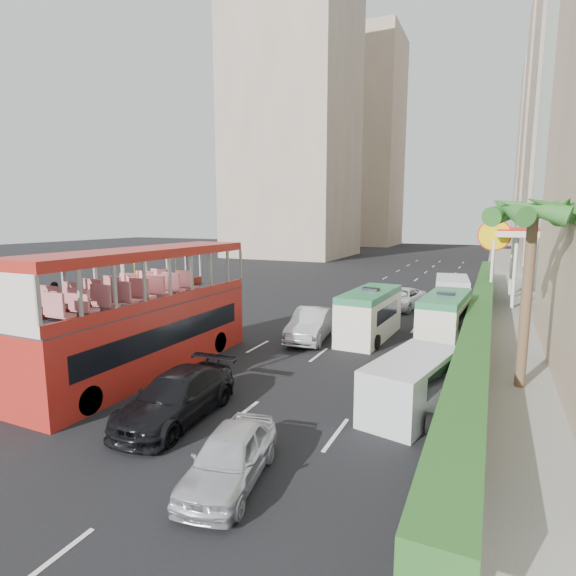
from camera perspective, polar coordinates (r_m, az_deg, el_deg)
The scene contains 19 objects.
ground_plane at distance 16.49m, azimuth -1.10°, elevation -13.40°, with size 200.00×200.00×0.00m, color black.
double_decker_bus at distance 19.03m, azimuth -17.63°, elevation -2.81°, with size 2.50×11.00×5.06m, color red.
car_silver_lane_a at distance 23.50m, azimuth 2.95°, elevation -6.55°, with size 1.68×4.83×1.59m, color silver.
car_silver_lane_b at distance 11.78m, azimuth -7.36°, elevation -23.24°, with size 1.52×3.79×1.29m, color silver.
car_black at distance 15.13m, azimuth -13.86°, elevation -15.79°, with size 2.02×4.97×1.44m, color black.
van_asset at distance 32.30m, azimuth 14.09°, elevation -2.54°, with size 2.34×5.08×1.41m, color silver.
minibus_near at distance 23.88m, azimuth 10.33°, elevation -3.32°, with size 1.90×5.69×2.52m, color silver.
minibus_far at distance 24.15m, azimuth 19.27°, elevation -3.65°, with size 1.83×5.49×2.44m, color silver.
panel_van_near at distance 15.46m, azimuth 15.39°, elevation -11.71°, with size 1.79×4.48×1.79m, color silver.
panel_van_far at distance 33.58m, azimuth 20.05°, elevation -0.54°, with size 2.12×5.30×2.12m, color silver.
sidewalk at distance 39.29m, azimuth 27.78°, elevation -1.16°, with size 6.00×120.00×0.18m, color #99968C.
kerb_wall at distance 28.29m, azimuth 23.30°, elevation -3.20°, with size 0.30×44.00×1.00m, color silver.
hedge at distance 28.13m, azimuth 23.40°, elevation -1.51°, with size 1.10×44.00×0.70m, color #2D6626.
palm_tree at distance 18.00m, azimuth 28.01°, elevation -1.35°, with size 0.36×0.36×6.40m, color brown.
shell_station at distance 37.05m, azimuth 29.77°, elevation 2.30°, with size 6.50×8.00×5.50m, color silver.
tower_far_a at distance 97.57m, azimuth 31.92°, elevation 16.89°, with size 14.00×14.00×44.00m, color tan.
tower_far_b at distance 118.98m, azimuth 30.53°, elevation 14.34°, with size 14.00×14.00×40.00m, color #B3A08D.
tower_left_a at distance 77.80m, azimuth 0.68°, elevation 23.60°, with size 18.00×18.00×52.00m, color #B3A08D.
tower_left_b at distance 108.91m, azimuth 9.58°, elevation 17.63°, with size 16.00×16.00×46.00m, color tan.
Camera 1 is at (6.64, -13.73, 6.26)m, focal length 28.00 mm.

